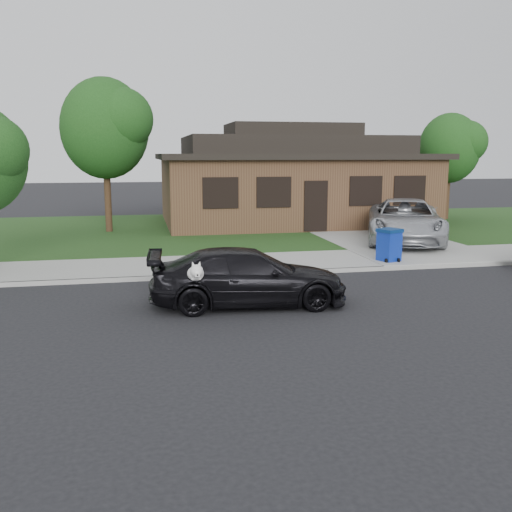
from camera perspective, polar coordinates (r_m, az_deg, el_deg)
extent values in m
plane|color=black|center=(12.67, 3.56, -5.25)|extent=(120.00, 120.00, 0.00)
cube|color=gray|center=(17.41, -0.73, -0.78)|extent=(60.00, 3.00, 0.12)
cube|color=gray|center=(15.97, 0.28, -1.78)|extent=(60.00, 0.12, 0.12)
cube|color=#193814|center=(25.21, -4.17, 2.61)|extent=(60.00, 13.00, 0.13)
cube|color=gray|center=(23.89, 11.23, 2.03)|extent=(4.50, 13.00, 0.14)
imported|color=black|center=(12.79, -0.79, -2.13)|extent=(4.52, 2.07, 1.28)
ellipsoid|color=white|center=(11.82, -6.07, -1.76)|extent=(0.34, 0.40, 0.30)
sphere|color=white|center=(11.58, -5.96, -1.51)|extent=(0.26, 0.26, 0.26)
cube|color=white|center=(11.46, -5.90, -1.85)|extent=(0.09, 0.12, 0.07)
sphere|color=black|center=(11.41, -5.87, -1.91)|extent=(0.04, 0.04, 0.04)
cone|color=white|center=(11.59, -6.33, -0.82)|extent=(0.11, 0.11, 0.14)
cone|color=white|center=(11.60, -5.68, -0.79)|extent=(0.11, 0.11, 0.14)
imported|color=#B1B3B8|center=(21.90, 14.69, 3.45)|extent=(4.63, 6.27, 1.58)
cube|color=navy|center=(17.90, 13.16, 0.92)|extent=(0.72, 0.72, 0.90)
cube|color=navy|center=(17.83, 13.23, 2.51)|extent=(0.79, 0.79, 0.10)
cylinder|color=black|center=(17.63, 12.89, -0.47)|extent=(0.10, 0.15, 0.14)
cylinder|color=black|center=(17.80, 14.07, -0.42)|extent=(0.10, 0.15, 0.14)
cube|color=#422B1C|center=(27.80, 3.50, 6.56)|extent=(12.00, 8.00, 3.00)
cube|color=black|center=(27.74, 3.53, 9.91)|extent=(12.60, 8.60, 0.25)
cube|color=black|center=(27.75, 3.54, 11.00)|extent=(10.00, 6.50, 0.80)
cube|color=black|center=(27.77, 3.56, 12.44)|extent=(6.00, 3.50, 0.60)
cube|color=black|center=(23.97, 6.00, 4.99)|extent=(1.00, 0.06, 2.10)
cube|color=black|center=(23.04, -3.57, 6.32)|extent=(1.30, 0.05, 1.10)
cube|color=black|center=(23.45, 1.80, 6.40)|extent=(1.30, 0.05, 1.10)
cube|color=black|center=(24.68, 10.93, 6.41)|extent=(1.30, 0.05, 1.10)
cube|color=black|center=(25.51, 15.11, 6.36)|extent=(1.30, 0.05, 1.10)
cylinder|color=#332114|center=(24.90, -14.58, 5.23)|extent=(0.28, 0.28, 2.48)
ellipsoid|color=#143811|center=(24.84, -14.89, 12.23)|extent=(3.60, 3.60, 4.14)
sphere|color=#26591E|center=(24.29, -13.26, 13.20)|extent=(2.52, 2.52, 2.52)
cylinder|color=#332114|center=(30.46, 18.50, 5.45)|extent=(0.28, 0.28, 2.03)
ellipsoid|color=#143811|center=(30.38, 18.77, 10.18)|extent=(3.00, 3.00, 3.45)
sphere|color=#26591E|center=(30.30, 20.23, 10.66)|extent=(2.10, 2.10, 2.10)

